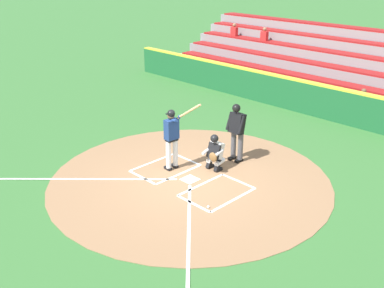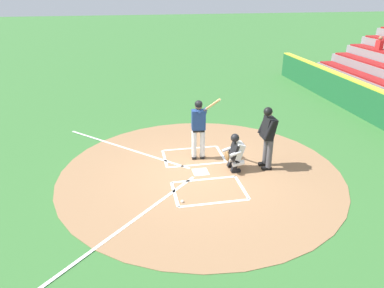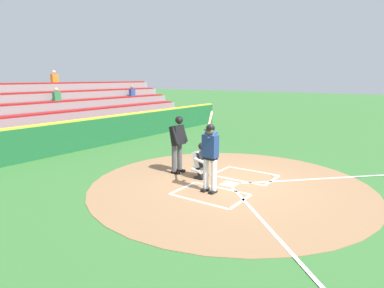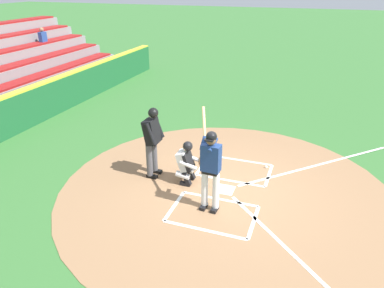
{
  "view_description": "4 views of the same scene",
  "coord_description": "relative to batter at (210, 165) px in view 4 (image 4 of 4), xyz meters",
  "views": [
    {
      "loc": [
        -8.3,
        8.13,
        5.98
      ],
      "look_at": [
        -0.25,
        0.17,
        1.24
      ],
      "focal_mm": 42.6,
      "sensor_mm": 36.0,
      "label": 1
    },
    {
      "loc": [
        -8.91,
        1.96,
        4.93
      ],
      "look_at": [
        -0.2,
        0.29,
        1.0
      ],
      "focal_mm": 33.71,
      "sensor_mm": 36.0,
      "label": 2
    },
    {
      "loc": [
        8.06,
        4.32,
        3.06
      ],
      "look_at": [
        0.59,
        -0.91,
        1.2
      ],
      "focal_mm": 30.59,
      "sensor_mm": 36.0,
      "label": 3
    },
    {
      "loc": [
        7.34,
        1.76,
        4.7
      ],
      "look_at": [
        0.2,
        -0.78,
        1.2
      ],
      "focal_mm": 33.8,
      "sensor_mm": 36.0,
      "label": 4
    }
  ],
  "objects": [
    {
      "name": "ground_plane",
      "position": [
        -0.87,
        0.13,
        -1.1
      ],
      "size": [
        120.0,
        120.0,
        0.0
      ],
      "primitive_type": "plane",
      "color": "#387033"
    },
    {
      "name": "dirt_circle",
      "position": [
        -0.87,
        0.13,
        -1.09
      ],
      "size": [
        8.0,
        8.0,
        0.01
      ],
      "primitive_type": "cylinder",
      "color": "#99704C",
      "rests_on": "ground"
    },
    {
      "name": "home_plate_and_chalk",
      "position": [
        -0.87,
        1.01,
        -1.08
      ],
      "size": [
        7.93,
        4.91,
        0.01
      ],
      "color": "white",
      "rests_on": "dirt_circle"
    },
    {
      "name": "batter",
      "position": [
        0.0,
        0.0,
        0.0
      ],
      "size": [
        0.96,
        0.67,
        2.13
      ],
      "color": "white",
      "rests_on": "ground"
    },
    {
      "name": "catcher",
      "position": [
        -0.92,
        -0.86,
        -0.51
      ],
      "size": [
        0.6,
        0.6,
        1.13
      ],
      "color": "black",
      "rests_on": "ground"
    },
    {
      "name": "plate_umpire",
      "position": [
        -0.94,
        -1.8,
        -0.02
      ],
      "size": [
        0.58,
        0.41,
        1.86
      ],
      "color": "#4C4C51",
      "rests_on": "ground"
    },
    {
      "name": "baseball",
      "position": [
        -2.32,
        0.9,
        -1.06
      ],
      "size": [
        0.07,
        0.07,
        0.07
      ],
      "primitive_type": "sphere",
      "color": "white",
      "rests_on": "ground"
    }
  ]
}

